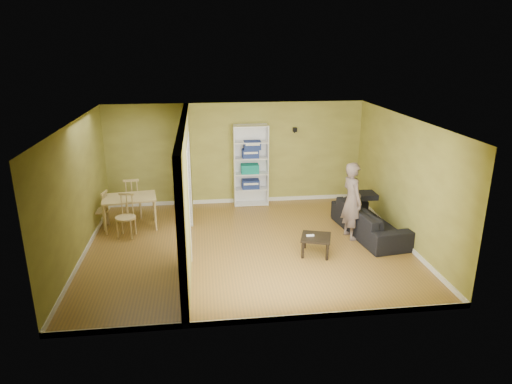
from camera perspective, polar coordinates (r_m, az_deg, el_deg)
The scene contains 16 objects.
room_shell at distance 9.02m, azimuth -1.11°, elevation 0.77°, with size 6.50×6.50×6.50m.
partition at distance 8.99m, azimuth -8.74°, elevation 0.48°, with size 0.22×5.50×2.60m, color #AAA948, non-canonical shape.
wall_speaker at distance 11.69m, azimuth 4.89°, elevation 7.76°, with size 0.10×0.10×0.10m, color black.
sofa at distance 10.19m, azimuth 14.06°, elevation -2.97°, with size 0.94×2.20×0.84m, color black.
person at distance 9.77m, azimuth 11.95°, elevation -0.27°, with size 0.55×0.71×1.95m, color slate.
bookshelf at distance 11.63m, azimuth -0.69°, elevation 3.39°, with size 0.87×0.38×2.07m.
paper_box_navy_a at distance 11.71m, azimuth -0.69°, elevation 1.02°, with size 0.44×0.28×0.22m, color navy.
paper_box_teal at distance 11.59m, azimuth -0.78°, elevation 2.94°, with size 0.44×0.29×0.23m, color #105D51.
paper_box_navy_b at distance 11.50m, azimuth -0.71°, elevation 4.85°, with size 0.41×0.27×0.21m, color #1E2C4A.
paper_box_navy_c at distance 11.45m, azimuth -0.48°, elevation 5.90°, with size 0.42×0.27×0.21m, color navy.
coffee_table at distance 9.09m, azimuth 7.51°, elevation -5.85°, with size 0.56×0.56×0.38m.
game_controller at distance 9.07m, azimuth 6.79°, elevation -5.41°, with size 0.15×0.04×0.03m, color white.
dining_table at distance 10.58m, azimuth -15.55°, elevation -0.99°, with size 1.16×0.77×0.72m.
chair_left at distance 10.80m, azimuth -19.01°, elevation -2.12°, with size 0.40×0.40×0.87m, color tan, non-canonical shape.
chair_near at distance 10.13m, azimuth -16.01°, elevation -2.94°, with size 0.43×0.43×0.95m, color #D5BA6F, non-canonical shape.
chair_far at distance 11.22m, azimuth -15.15°, elevation -0.66°, with size 0.46×0.46×1.00m, color tan, non-canonical shape.
Camera 1 is at (-0.88, -8.57, 3.99)m, focal length 32.00 mm.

